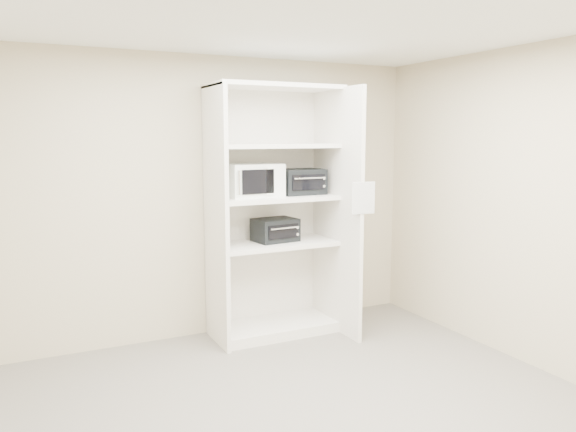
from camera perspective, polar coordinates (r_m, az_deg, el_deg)
name	(u,v)px	position (r m, az deg, el deg)	size (l,w,h in m)	color
floor	(297,424)	(4.08, 0.95, -20.35)	(4.50, 4.00, 0.01)	#625C55
ceiling	(298,11)	(3.66, 1.06, 20.06)	(4.50, 4.00, 0.01)	white
wall_back	(203,198)	(5.47, -8.62, 1.82)	(4.50, 0.02, 2.70)	#C2B893
wall_front	(574,317)	(2.11, 27.06, -9.15)	(4.50, 0.02, 2.70)	#C2B893
wall_right	(541,209)	(5.06, 24.29, 0.68)	(0.02, 4.00, 2.70)	#C2B893
shelving_unit	(279,220)	(5.46, -0.96, -0.41)	(1.24, 0.92, 2.42)	white
microwave	(252,180)	(5.36, -3.70, 3.66)	(0.52, 0.40, 0.31)	white
toaster_oven_upper	(300,182)	(5.56, 1.27, 3.51)	(0.44, 0.33, 0.25)	black
toaster_oven_lower	(275,230)	(5.49, -1.32, -1.42)	(0.40, 0.30, 0.22)	black
paper_sign	(363,198)	(5.16, 7.68, 1.83)	(0.23, 0.01, 0.29)	white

